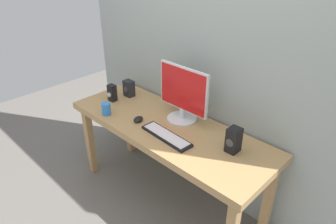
# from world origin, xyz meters

# --- Properties ---
(ground_plane) EXTENTS (6.00, 6.00, 0.00)m
(ground_plane) POSITION_xyz_m (0.00, 0.00, 0.00)
(ground_plane) COLOR slate
(wall_back) EXTENTS (2.56, 0.04, 3.00)m
(wall_back) POSITION_xyz_m (0.00, 0.36, 1.50)
(wall_back) COLOR #9EA8A3
(wall_back) RESTS_ON ground_plane
(desk) EXTENTS (1.75, 0.63, 0.77)m
(desk) POSITION_xyz_m (0.00, 0.00, 0.68)
(desk) COLOR tan
(desk) RESTS_ON ground_plane
(monitor) EXTENTS (0.46, 0.24, 0.44)m
(monitor) POSITION_xyz_m (0.02, 0.15, 0.99)
(monitor) COLOR silver
(monitor) RESTS_ON desk
(keyboard_primary) EXTENTS (0.44, 0.14, 0.02)m
(keyboard_primary) POSITION_xyz_m (0.11, -0.12, 0.78)
(keyboard_primary) COLOR black
(keyboard_primary) RESTS_ON desk
(mouse) EXTENTS (0.09, 0.11, 0.03)m
(mouse) POSITION_xyz_m (-0.21, -0.12, 0.78)
(mouse) COLOR black
(mouse) RESTS_ON desk
(speaker_right) EXTENTS (0.08, 0.09, 0.18)m
(speaker_right) POSITION_xyz_m (0.55, 0.07, 0.85)
(speaker_right) COLOR black
(speaker_right) RESTS_ON desk
(speaker_left) EXTENTS (0.09, 0.08, 0.15)m
(speaker_left) POSITION_xyz_m (-0.62, 0.13, 0.84)
(speaker_left) COLOR #232328
(speaker_left) RESTS_ON desk
(audio_controller) EXTENTS (0.07, 0.07, 0.15)m
(audio_controller) POSITION_xyz_m (-0.65, -0.04, 0.84)
(audio_controller) COLOR black
(audio_controller) RESTS_ON desk
(coffee_mug) EXTENTS (0.08, 0.08, 0.10)m
(coffee_mug) POSITION_xyz_m (-0.48, -0.23, 0.82)
(coffee_mug) COLOR #337FD8
(coffee_mug) RESTS_ON desk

